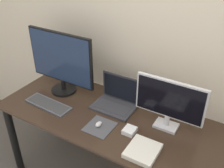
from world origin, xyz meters
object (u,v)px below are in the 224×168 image
Objects in this scene: keyboard at (48,104)px; mouse at (99,124)px; power_brick at (130,131)px; monitor_right at (169,102)px; monitor_left at (61,61)px; laptop at (117,99)px; book at (143,151)px.

mouse is (0.48, -0.01, 0.01)m from keyboard.
power_brick is at bearing 3.82° from keyboard.
monitor_left is at bearing -179.99° from monitor_right.
monitor_right is 1.48× the size of laptop.
laptop is 3.56× the size of power_brick.
monitor_right is 0.51m from mouse.
keyboard is at bearing -148.87° from laptop.
keyboard is at bearing 174.90° from book.
mouse reaches higher than keyboard.
laptop is 0.33m from power_brick.
book is (-0.04, -0.31, -0.19)m from monitor_right.
book is at bearing -42.15° from laptop.
power_brick is (-0.16, 0.12, 0.00)m from book.
keyboard is 0.70m from power_brick.
laptop is at bearing 135.51° from power_brick.
laptop reaches higher than mouse.
monitor_left is 0.92m from monitor_right.
power_brick reaches higher than book.
monitor_left is 2.85× the size of book.
monitor_right reaches higher than laptop.
monitor_left is 6.68× the size of power_brick.
power_brick is at bearing -14.42° from monitor_left.
laptop is at bearing 174.11° from monitor_right.
book reaches higher than keyboard.
monitor_left is 0.97m from book.
keyboard is 6.78× the size of mouse.
keyboard is 1.88× the size of book.
power_brick is at bearing 14.17° from mouse.
book is at bearing -10.35° from mouse.
power_brick reaches higher than keyboard.
mouse is at bearing -149.37° from monitor_right.
monitor_right reaches higher than power_brick.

